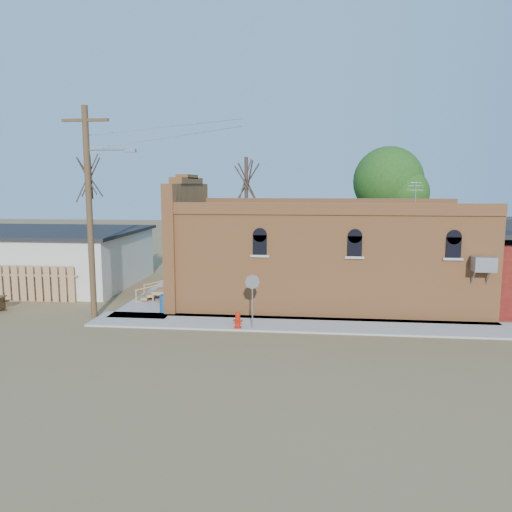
# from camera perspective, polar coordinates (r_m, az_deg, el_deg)

# --- Properties ---
(ground) EXTENTS (120.00, 120.00, 0.00)m
(ground) POSITION_cam_1_polar(r_m,az_deg,el_deg) (19.99, 2.74, -8.59)
(ground) COLOR brown
(ground) RESTS_ON ground
(sidewalk_south) EXTENTS (19.00, 2.20, 0.08)m
(sidewalk_south) POSITION_cam_1_polar(r_m,az_deg,el_deg) (20.81, 7.06, -7.85)
(sidewalk_south) COLOR #9E9991
(sidewalk_south) RESTS_ON ground
(sidewalk_west) EXTENTS (2.60, 10.00, 0.08)m
(sidewalk_west) POSITION_cam_1_polar(r_m,az_deg,el_deg) (26.80, -10.05, -4.28)
(sidewalk_west) COLOR #9E9991
(sidewalk_west) RESTS_ON ground
(brick_bar) EXTENTS (16.40, 7.97, 6.30)m
(brick_bar) POSITION_cam_1_polar(r_m,az_deg,el_deg) (24.84, 7.35, 0.19)
(brick_bar) COLOR #C5733C
(brick_bar) RESTS_ON ground
(wood_fence) EXTENTS (5.20, 0.10, 1.80)m
(wood_fence) POSITION_cam_1_polar(r_m,az_deg,el_deg) (27.25, -24.69, -2.86)
(wood_fence) COLOR #AB704D
(wood_fence) RESTS_ON ground
(utility_pole) EXTENTS (3.12, 0.26, 9.00)m
(utility_pole) POSITION_cam_1_polar(r_m,az_deg,el_deg) (22.34, -18.39, 5.22)
(utility_pole) COLOR #49381D
(utility_pole) RESTS_ON ground
(tree_bare_near) EXTENTS (2.80, 2.80, 7.65)m
(tree_bare_near) POSITION_cam_1_polar(r_m,az_deg,el_deg) (32.37, -1.12, 8.54)
(tree_bare_near) COLOR #483429
(tree_bare_near) RESTS_ON ground
(tree_bare_far) EXTENTS (2.80, 2.80, 8.16)m
(tree_bare_far) POSITION_cam_1_polar(r_m,az_deg,el_deg) (36.40, -18.56, 8.70)
(tree_bare_far) COLOR #483429
(tree_bare_far) RESTS_ON ground
(tree_leafy) EXTENTS (4.40, 4.40, 8.15)m
(tree_leafy) POSITION_cam_1_polar(r_m,az_deg,el_deg) (32.96, 14.88, 8.21)
(tree_leafy) COLOR #483429
(tree_leafy) RESTS_ON ground
(fire_hydrant) EXTENTS (0.39, 0.39, 0.66)m
(fire_hydrant) POSITION_cam_1_polar(r_m,az_deg,el_deg) (20.04, -2.10, -7.33)
(fire_hydrant) COLOR #B7190A
(fire_hydrant) RESTS_ON sidewalk_south
(stop_sign) EXTENTS (0.58, 0.23, 2.20)m
(stop_sign) POSITION_cam_1_polar(r_m,az_deg,el_deg) (19.64, -0.42, -3.56)
(stop_sign) COLOR gray
(stop_sign) RESTS_ON sidewalk_south
(trash_barrel) EXTENTS (0.55, 0.55, 0.77)m
(trash_barrel) POSITION_cam_1_polar(r_m,az_deg,el_deg) (22.87, -10.33, -5.35)
(trash_barrel) COLOR navy
(trash_barrel) RESTS_ON sidewalk_west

